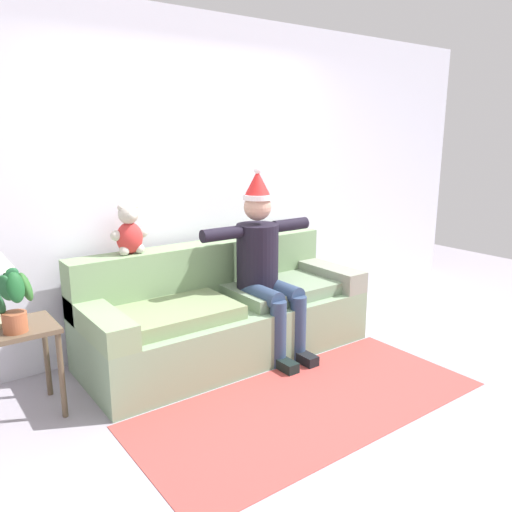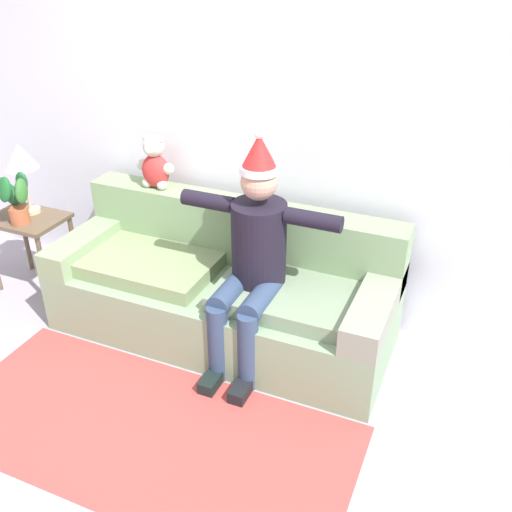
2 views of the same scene
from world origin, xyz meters
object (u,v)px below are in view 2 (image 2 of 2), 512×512
couch (225,288)px  side_table (29,230)px  teddy_bear (155,164)px  table_lamp (20,160)px  potted_plant (15,197)px  person_seated (253,253)px

couch → side_table: bearing=-177.4°
teddy_bear → table_lamp: teddy_bear is taller
teddy_bear → potted_plant: bearing=-154.9°
teddy_bear → potted_plant: teddy_bear is taller
side_table → potted_plant: size_ratio=1.50×
person_seated → potted_plant: bearing=179.8°
couch → side_table: couch is taller
couch → table_lamp: bearing=179.7°
teddy_bear → potted_plant: (-0.92, -0.43, -0.23)m
person_seated → potted_plant: (-1.85, 0.01, 0.05)m
teddy_bear → person_seated: bearing=-25.1°
couch → teddy_bear: teddy_bear is taller
teddy_bear → side_table: bearing=-160.4°
person_seated → potted_plant: 1.85m
person_seated → teddy_bear: size_ratio=3.92×
table_lamp → potted_plant: size_ratio=1.33×
side_table → table_lamp: table_lamp is taller
person_seated → side_table: person_seated is taller
couch → table_lamp: 1.76m
teddy_bear → side_table: (-0.95, -0.34, -0.54)m
person_seated → teddy_bear: bearing=154.9°
table_lamp → teddy_bear: bearing=14.8°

